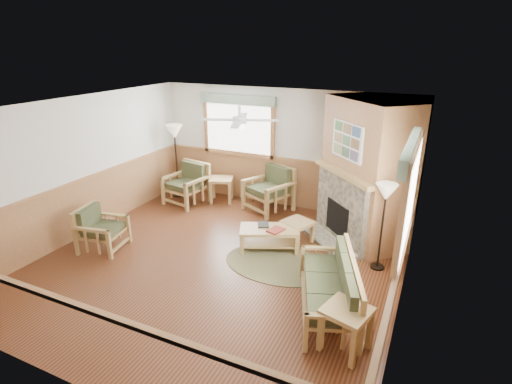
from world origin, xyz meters
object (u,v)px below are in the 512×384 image
at_px(sofa, 328,286).
at_px(floor_lamp_left, 176,161).
at_px(end_table_sofa, 345,329).
at_px(floor_lamp_right, 382,227).
at_px(armchair_back_right, 268,189).
at_px(armchair_left, 102,229).
at_px(end_table_chairs, 222,190).
at_px(footstool, 297,232).
at_px(armchair_back_left, 186,184).
at_px(coffee_table, 269,239).

distance_m(sofa, floor_lamp_left, 5.49).
height_order(end_table_sofa, floor_lamp_right, floor_lamp_right).
distance_m(armchair_back_right, armchair_left, 3.63).
xyz_separation_m(armchair_left, floor_lamp_left, (-0.36, 2.87, 0.49)).
bearing_deg(end_table_sofa, floor_lamp_left, 144.51).
distance_m(end_table_chairs, footstool, 2.65).
bearing_deg(end_table_chairs, armchair_left, -105.38).
distance_m(armchair_back_left, end_table_sofa, 5.61).
height_order(armchair_back_right, footstool, armchair_back_right).
distance_m(end_table_chairs, floor_lamp_left, 1.33).
xyz_separation_m(armchair_back_right, end_table_sofa, (2.63, -3.70, -0.20)).
bearing_deg(coffee_table, end_table_chairs, 115.32).
bearing_deg(coffee_table, footstool, 28.90).
bearing_deg(armchair_back_right, armchair_back_left, -142.19).
height_order(coffee_table, end_table_sofa, end_table_sofa).
relative_size(coffee_table, end_table_sofa, 1.79).
bearing_deg(end_table_chairs, sofa, -41.47).
relative_size(armchair_back_right, footstool, 2.01).
xyz_separation_m(coffee_table, footstool, (0.38, 0.49, 0.00)).
xyz_separation_m(armchair_left, footstool, (3.18, 1.77, -0.19)).
height_order(armchair_left, floor_lamp_right, floor_lamp_right).
xyz_separation_m(armchair_back_left, floor_lamp_right, (4.63, -1.10, 0.29)).
xyz_separation_m(coffee_table, end_table_sofa, (1.88, -1.99, 0.09)).
height_order(coffee_table, end_table_chairs, end_table_chairs).
xyz_separation_m(armchair_back_right, end_table_chairs, (-1.22, 0.00, -0.21)).
relative_size(armchair_back_left, floor_lamp_right, 0.62).
bearing_deg(floor_lamp_right, sofa, -107.70).
xyz_separation_m(sofa, armchair_back_left, (-4.15, 2.60, 0.07)).
bearing_deg(coffee_table, armchair_back_left, 130.90).
bearing_deg(footstool, floor_lamp_right, -11.23).
height_order(end_table_chairs, floor_lamp_left, floor_lamp_left).
bearing_deg(footstool, armchair_left, -150.93).
relative_size(sofa, armchair_back_left, 1.85).
bearing_deg(end_table_sofa, footstool, 121.18).
distance_m(coffee_table, end_table_chairs, 2.62).
height_order(armchair_back_right, floor_lamp_right, floor_lamp_right).
xyz_separation_m(armchair_left, end_table_chairs, (0.82, 2.99, -0.11)).
relative_size(sofa, floor_lamp_right, 1.15).
bearing_deg(end_table_chairs, floor_lamp_left, -174.30).
bearing_deg(end_table_chairs, armchair_back_left, -148.15).
height_order(armchair_left, floor_lamp_left, floor_lamp_left).
height_order(armchair_back_left, floor_lamp_right, floor_lamp_right).
relative_size(armchair_back_right, armchair_left, 1.23).
distance_m(armchair_back_left, armchair_back_right, 1.98).
bearing_deg(armchair_left, armchair_back_right, -46.34).
bearing_deg(armchair_left, sofa, -102.63).
distance_m(sofa, end_table_chairs, 4.59).
xyz_separation_m(armchair_left, floor_lamp_right, (4.74, 1.45, 0.36)).
bearing_deg(footstool, sofa, -59.04).
xyz_separation_m(sofa, floor_lamp_left, (-4.62, 2.92, 0.50)).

